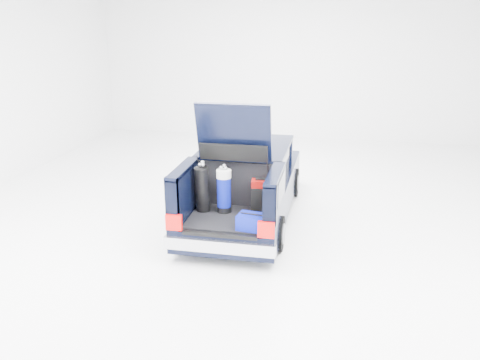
% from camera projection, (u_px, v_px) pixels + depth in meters
% --- Properties ---
extents(ground, '(14.00, 14.00, 0.00)m').
position_uv_depth(ground, '(245.00, 217.00, 10.13)').
color(ground, white).
rests_on(ground, ground).
extents(car, '(1.87, 4.65, 2.47)m').
position_uv_depth(car, '(246.00, 183.00, 10.01)').
color(car, black).
rests_on(car, ground).
extents(red_suitcase, '(0.38, 0.27, 0.59)m').
position_uv_depth(red_suitcase, '(262.00, 196.00, 8.75)').
color(red_suitcase, '#690503').
rests_on(red_suitcase, car).
extents(black_golf_bag, '(0.30, 0.34, 0.89)m').
position_uv_depth(black_golf_bag, '(202.00, 189.00, 8.70)').
color(black_golf_bag, black).
rests_on(black_golf_bag, car).
extents(blue_golf_bag, '(0.32, 0.32, 0.85)m').
position_uv_depth(blue_golf_bag, '(224.00, 191.00, 8.67)').
color(blue_golf_bag, black).
rests_on(blue_golf_bag, car).
extents(blue_duffel, '(0.54, 0.40, 0.26)m').
position_uv_depth(blue_duffel, '(254.00, 222.00, 8.04)').
color(blue_duffel, '#050D7E').
rests_on(blue_duffel, car).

